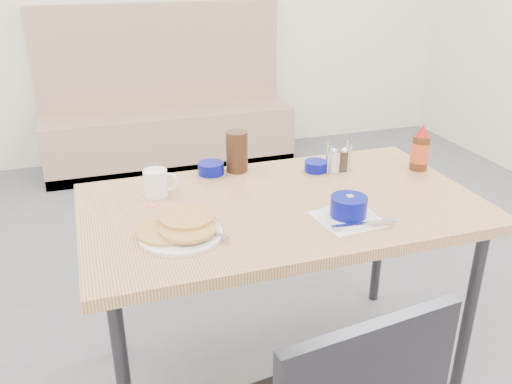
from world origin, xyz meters
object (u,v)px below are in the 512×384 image
object	(u,v)px
amber_tumbler	(237,151)
butter_bowl	(316,166)
grits_setting	(349,210)
creamer_bowl	(211,168)
condiment_caddy	(338,162)
pancake_plate	(180,230)
dining_table	(282,218)
coffee_mug	(157,182)
syrup_bottle	(420,150)
booth_bench	(168,120)

from	to	relation	value
amber_tumbler	butter_bowl	bearing A→B (deg)	-18.81
grits_setting	creamer_bowl	world-z (taller)	grits_setting
grits_setting	amber_tumbler	bearing A→B (deg)	112.82
amber_tumbler	condiment_caddy	xyz separation A→B (m)	(0.39, -0.13, -0.04)
pancake_plate	butter_bowl	bearing A→B (deg)	30.44
dining_table	butter_bowl	distance (m)	0.34
condiment_caddy	dining_table	bearing A→B (deg)	-140.98
dining_table	creamer_bowl	xyz separation A→B (m)	(-0.18, 0.34, 0.08)
dining_table	pancake_plate	bearing A→B (deg)	-161.59
dining_table	coffee_mug	size ratio (longest dim) A/B	11.12
syrup_bottle	booth_bench	bearing A→B (deg)	104.87
grits_setting	creamer_bowl	distance (m)	0.63
grits_setting	syrup_bottle	distance (m)	0.58
condiment_caddy	syrup_bottle	size ratio (longest dim) A/B	0.62
booth_bench	creamer_bowl	distance (m)	2.24
amber_tumbler	syrup_bottle	distance (m)	0.74
booth_bench	condiment_caddy	size ratio (longest dim) A/B	16.09
booth_bench	dining_table	size ratio (longest dim) A/B	1.36
dining_table	coffee_mug	distance (m)	0.47
butter_bowl	amber_tumbler	xyz separation A→B (m)	(-0.30, 0.10, 0.06)
booth_bench	syrup_bottle	world-z (taller)	booth_bench
booth_bench	condiment_caddy	world-z (taller)	booth_bench
creamer_bowl	amber_tumbler	bearing A→B (deg)	0.00
creamer_bowl	pancake_plate	bearing A→B (deg)	-114.57
grits_setting	pancake_plate	bearing A→B (deg)	173.14
pancake_plate	grits_setting	world-z (taller)	grits_setting
condiment_caddy	syrup_bottle	world-z (taller)	syrup_bottle
butter_bowl	amber_tumbler	size ratio (longest dim) A/B	0.56
dining_table	butter_bowl	size ratio (longest dim) A/B	15.14
coffee_mug	pancake_plate	bearing A→B (deg)	-86.51
booth_bench	pancake_plate	bearing A→B (deg)	-98.33
grits_setting	butter_bowl	bearing A→B (deg)	80.02
coffee_mug	grits_setting	world-z (taller)	coffee_mug
booth_bench	coffee_mug	xyz separation A→B (m)	(-0.41, -2.33, 0.46)
coffee_mug	syrup_bottle	size ratio (longest dim) A/B	0.66
dining_table	coffee_mug	world-z (taller)	coffee_mug
dining_table	amber_tumbler	xyz separation A→B (m)	(-0.07, 0.34, 0.14)
amber_tumbler	syrup_bottle	size ratio (longest dim) A/B	0.87
pancake_plate	condiment_caddy	bearing A→B (deg)	25.36
dining_table	pancake_plate	xyz separation A→B (m)	(-0.39, -0.13, 0.08)
coffee_mug	condiment_caddy	xyz separation A→B (m)	(0.73, 0.01, -0.01)
grits_setting	butter_bowl	size ratio (longest dim) A/B	2.59
grits_setting	condiment_caddy	xyz separation A→B (m)	(0.16, 0.40, 0.01)
creamer_bowl	coffee_mug	bearing A→B (deg)	-149.38
booth_bench	dining_table	xyz separation A→B (m)	(0.00, -2.53, 0.35)
dining_table	condiment_caddy	xyz separation A→B (m)	(0.32, 0.21, 0.10)
creamer_bowl	butter_bowl	distance (m)	0.42
booth_bench	dining_table	bearing A→B (deg)	-90.00
butter_bowl	syrup_bottle	size ratio (longest dim) A/B	0.49
pancake_plate	creamer_bowl	distance (m)	0.52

